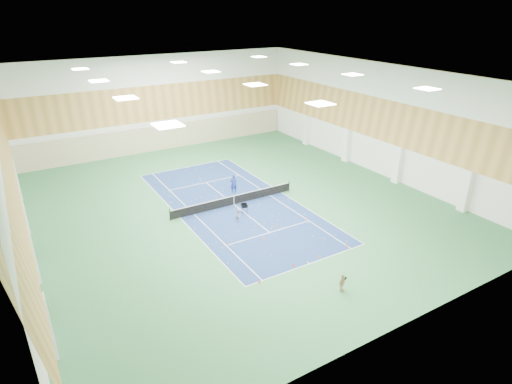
% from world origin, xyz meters
% --- Properties ---
extents(ground, '(40.00, 40.00, 0.00)m').
position_xyz_m(ground, '(0.00, 0.00, 0.00)').
color(ground, '#2E6C3F').
rests_on(ground, ground).
extents(room_shell, '(36.00, 40.00, 12.00)m').
position_xyz_m(room_shell, '(0.00, 0.00, 6.00)').
color(room_shell, white).
rests_on(room_shell, ground).
extents(wood_cladding, '(36.00, 40.00, 8.00)m').
position_xyz_m(wood_cladding, '(0.00, 0.00, 8.00)').
color(wood_cladding, tan).
rests_on(wood_cladding, room_shell).
extents(ceiling_light_grid, '(21.40, 25.40, 0.06)m').
position_xyz_m(ceiling_light_grid, '(0.00, 0.00, 11.92)').
color(ceiling_light_grid, white).
rests_on(ceiling_light_grid, room_shell).
extents(court_surface, '(10.97, 23.77, 0.01)m').
position_xyz_m(court_surface, '(0.00, 0.00, 0.01)').
color(court_surface, navy).
rests_on(court_surface, ground).
extents(tennis_balls_scatter, '(10.57, 22.77, 0.07)m').
position_xyz_m(tennis_balls_scatter, '(0.00, 0.00, 0.05)').
color(tennis_balls_scatter, '#CBD925').
rests_on(tennis_balls_scatter, ground).
extents(tennis_net, '(12.80, 0.10, 1.10)m').
position_xyz_m(tennis_net, '(0.00, 0.00, 0.55)').
color(tennis_net, black).
rests_on(tennis_net, ground).
extents(back_curtain, '(35.40, 0.16, 3.20)m').
position_xyz_m(back_curtain, '(0.00, 19.75, 1.60)').
color(back_curtain, '#C6B793').
rests_on(back_curtain, ground).
extents(door_left_a, '(0.08, 1.80, 2.20)m').
position_xyz_m(door_left_a, '(-17.92, -8.00, 1.10)').
color(door_left_a, '#593319').
rests_on(door_left_a, ground).
extents(door_left_b, '(0.08, 1.80, 2.20)m').
position_xyz_m(door_left_b, '(-17.92, 0.00, 1.10)').
color(door_left_b, '#593319').
rests_on(door_left_b, ground).
extents(coach, '(0.75, 0.53, 1.95)m').
position_xyz_m(coach, '(1.36, 2.61, 0.98)').
color(coach, navy).
rests_on(coach, ground).
extents(child_court, '(0.56, 0.45, 1.12)m').
position_xyz_m(child_court, '(-1.27, -3.19, 0.56)').
color(child_court, '#9A9AA3').
rests_on(child_court, ground).
extents(child_apron, '(0.82, 0.55, 1.30)m').
position_xyz_m(child_apron, '(-0.14, -15.56, 0.65)').
color(child_apron, tan).
rests_on(child_apron, ground).
extents(ball_cart, '(0.66, 0.66, 0.95)m').
position_xyz_m(ball_cart, '(-0.05, -2.11, 0.47)').
color(ball_cart, black).
rests_on(ball_cart, ground).
extents(cone_svc_a, '(0.17, 0.17, 0.19)m').
position_xyz_m(cone_svc_a, '(-3.96, -6.45, 0.10)').
color(cone_svc_a, '#F35E0C').
rests_on(cone_svc_a, ground).
extents(cone_svc_b, '(0.19, 0.19, 0.21)m').
position_xyz_m(cone_svc_b, '(-1.02, -6.98, 0.11)').
color(cone_svc_b, '#FC5E0D').
rests_on(cone_svc_b, ground).
extents(cone_svc_c, '(0.22, 0.22, 0.24)m').
position_xyz_m(cone_svc_c, '(1.01, -5.86, 0.12)').
color(cone_svc_c, '#E94B0C').
rests_on(cone_svc_c, ground).
extents(cone_svc_d, '(0.19, 0.19, 0.21)m').
position_xyz_m(cone_svc_d, '(4.06, -6.04, 0.11)').
color(cone_svc_d, orange).
rests_on(cone_svc_d, ground).
extents(cone_base_a, '(0.19, 0.19, 0.21)m').
position_xyz_m(cone_base_a, '(-4.40, -11.99, 0.10)').
color(cone_base_a, '#FE480D').
rests_on(cone_base_a, ground).
extents(cone_base_b, '(0.20, 0.20, 0.22)m').
position_xyz_m(cone_base_b, '(-1.20, -11.53, 0.11)').
color(cone_base_b, red).
rests_on(cone_base_b, ground).
extents(cone_base_c, '(0.18, 0.18, 0.20)m').
position_xyz_m(cone_base_c, '(1.23, -11.50, 0.10)').
color(cone_base_c, '#FC5C0D').
rests_on(cone_base_c, ground).
extents(cone_base_d, '(0.21, 0.21, 0.23)m').
position_xyz_m(cone_base_d, '(4.09, -11.37, 0.12)').
color(cone_base_d, '#FF4E0D').
rests_on(cone_base_d, ground).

